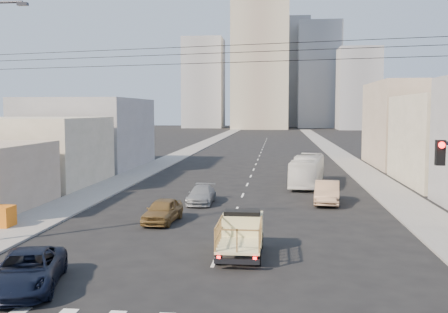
% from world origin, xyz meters
% --- Properties ---
extents(ground, '(420.00, 420.00, 0.00)m').
position_xyz_m(ground, '(0.00, 0.00, 0.00)').
color(ground, black).
rests_on(ground, ground).
extents(sidewalk_left, '(3.50, 180.00, 0.12)m').
position_xyz_m(sidewalk_left, '(-11.75, 70.00, 0.06)').
color(sidewalk_left, slate).
rests_on(sidewalk_left, ground).
extents(sidewalk_right, '(3.50, 180.00, 0.12)m').
position_xyz_m(sidewalk_right, '(11.75, 70.00, 0.06)').
color(sidewalk_right, slate).
rests_on(sidewalk_right, ground).
extents(lane_dashes, '(0.15, 104.00, 0.01)m').
position_xyz_m(lane_dashes, '(0.00, 53.00, 0.01)').
color(lane_dashes, silver).
rests_on(lane_dashes, ground).
extents(flatbed_pickup, '(1.95, 4.41, 1.90)m').
position_xyz_m(flatbed_pickup, '(1.08, 3.08, 1.09)').
color(flatbed_pickup, beige).
rests_on(flatbed_pickup, ground).
extents(navy_pickup, '(3.49, 5.45, 1.40)m').
position_xyz_m(navy_pickup, '(-6.51, -2.33, 0.70)').
color(navy_pickup, black).
rests_on(navy_pickup, ground).
extents(city_bus, '(3.65, 9.81, 2.67)m').
position_xyz_m(city_bus, '(5.32, 26.14, 1.33)').
color(city_bus, white).
rests_on(city_bus, ground).
extents(sedan_brown, '(2.02, 4.26, 1.41)m').
position_xyz_m(sedan_brown, '(-4.04, 9.60, 0.70)').
color(sedan_brown, brown).
rests_on(sedan_brown, ground).
extents(sedan_tan, '(2.19, 5.01, 1.60)m').
position_xyz_m(sedan_tan, '(6.23, 17.04, 0.80)').
color(sedan_tan, tan).
rests_on(sedan_tan, ground).
extents(sedan_grey, '(1.77, 4.29, 1.24)m').
position_xyz_m(sedan_grey, '(-2.69, 16.14, 0.62)').
color(sedan_grey, gray).
rests_on(sedan_grey, ground).
extents(overhead_wires, '(23.01, 5.02, 0.72)m').
position_xyz_m(overhead_wires, '(0.00, 1.50, 8.97)').
color(overhead_wires, black).
rests_on(overhead_wires, ground).
extents(bldg_right_far, '(12.00, 16.00, 10.00)m').
position_xyz_m(bldg_right_far, '(20.00, 44.00, 5.00)').
color(bldg_right_far, tan).
rests_on(bldg_right_far, ground).
extents(bldg_left_mid, '(11.00, 12.00, 6.00)m').
position_xyz_m(bldg_left_mid, '(-19.00, 24.00, 3.00)').
color(bldg_left_mid, '#B0AA8E').
rests_on(bldg_left_mid, ground).
extents(bldg_left_far, '(12.00, 16.00, 8.00)m').
position_xyz_m(bldg_left_far, '(-19.50, 39.00, 4.00)').
color(bldg_left_far, gray).
rests_on(bldg_left_far, ground).
extents(high_rise_tower, '(20.00, 20.00, 60.00)m').
position_xyz_m(high_rise_tower, '(-4.00, 170.00, 30.00)').
color(high_rise_tower, tan).
rests_on(high_rise_tower, ground).
extents(midrise_ne, '(16.00, 16.00, 40.00)m').
position_xyz_m(midrise_ne, '(18.00, 185.00, 20.00)').
color(midrise_ne, gray).
rests_on(midrise_ne, ground).
extents(midrise_nw, '(15.00, 15.00, 34.00)m').
position_xyz_m(midrise_nw, '(-26.00, 180.00, 17.00)').
color(midrise_nw, gray).
rests_on(midrise_nw, ground).
extents(midrise_back, '(18.00, 18.00, 44.00)m').
position_xyz_m(midrise_back, '(6.00, 200.00, 22.00)').
color(midrise_back, gray).
rests_on(midrise_back, ground).
extents(midrise_east, '(14.00, 14.00, 28.00)m').
position_xyz_m(midrise_east, '(30.00, 165.00, 14.00)').
color(midrise_east, gray).
rests_on(midrise_east, ground).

